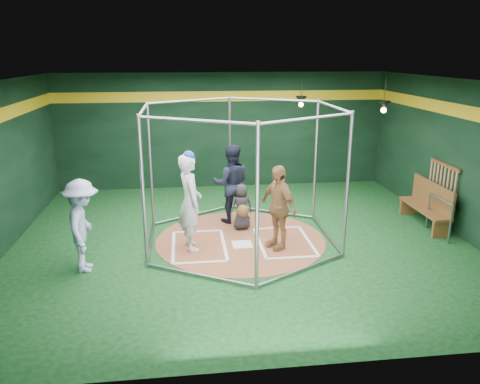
{
  "coord_description": "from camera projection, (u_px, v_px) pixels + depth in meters",
  "views": [
    {
      "loc": [
        -1.2,
        -9.72,
        4.06
      ],
      "look_at": [
        0.0,
        0.1,
        1.1
      ],
      "focal_mm": 35.0,
      "sensor_mm": 36.0,
      "label": 1
    }
  ],
  "objects": [
    {
      "name": "pendant_lamp_far",
      "position": [
        384.0,
        105.0,
        12.13
      ],
      "size": [
        0.34,
        0.34,
        0.9
      ],
      "color": "black",
      "rests_on": "room_shell"
    },
    {
      "name": "bystander_blue",
      "position": [
        83.0,
        226.0,
        8.86
      ],
      "size": [
        0.77,
        1.22,
        1.81
      ],
      "primitive_type": "imported",
      "rotation": [
        0.0,
        0.0,
        1.65
      ],
      "color": "#A7B6DD",
      "rests_on": "ground"
    },
    {
      "name": "steel_railing",
      "position": [
        440.0,
        211.0,
        10.66
      ],
      "size": [
        0.05,
        1.03,
        0.88
      ],
      "color": "gray",
      "rests_on": "ground"
    },
    {
      "name": "umpire",
      "position": [
        231.0,
        184.0,
        11.43
      ],
      "size": [
        0.97,
        0.77,
        1.94
      ],
      "primitive_type": "imported",
      "rotation": [
        0.0,
        0.0,
        3.1
      ],
      "color": "black",
      "rests_on": "clay_disc"
    },
    {
      "name": "batter_figure",
      "position": [
        190.0,
        201.0,
        9.8
      ],
      "size": [
        0.64,
        0.84,
        2.13
      ],
      "color": "silver",
      "rests_on": "clay_disc"
    },
    {
      "name": "batting_cage",
      "position": [
        241.0,
        176.0,
        10.12
      ],
      "size": [
        4.05,
        4.67,
        3.0
      ],
      "color": "gray",
      "rests_on": "ground"
    },
    {
      "name": "dugout_bench",
      "position": [
        428.0,
        204.0,
        11.32
      ],
      "size": [
        0.43,
        1.84,
        1.07
      ],
      "color": "brown",
      "rests_on": "ground"
    },
    {
      "name": "batter_box_left",
      "position": [
        199.0,
        246.0,
        10.19
      ],
      "size": [
        1.17,
        1.77,
        0.01
      ],
      "color": "white",
      "rests_on": "clay_disc"
    },
    {
      "name": "batter_box_right",
      "position": [
        284.0,
        241.0,
        10.41
      ],
      "size": [
        1.17,
        1.77,
        0.01
      ],
      "color": "white",
      "rests_on": "clay_disc"
    },
    {
      "name": "catcher_figure",
      "position": [
        242.0,
        207.0,
        11.02
      ],
      "size": [
        0.6,
        0.62,
        1.1
      ],
      "color": "black",
      "rests_on": "clay_disc"
    },
    {
      "name": "room_shell",
      "position": [
        241.0,
        164.0,
        10.05
      ],
      "size": [
        10.1,
        9.1,
        3.53
      ],
      "color": "#0C3513",
      "rests_on": "ground"
    },
    {
      "name": "visitor_leopard",
      "position": [
        278.0,
        207.0,
        9.88
      ],
      "size": [
        0.88,
        1.15,
        1.82
      ],
      "primitive_type": "imported",
      "rotation": [
        0.0,
        0.0,
        -1.09
      ],
      "color": "tan",
      "rests_on": "clay_disc"
    },
    {
      "name": "bat_rack",
      "position": [
        442.0,
        183.0,
        11.2
      ],
      "size": [
        0.07,
        1.25,
        0.98
      ],
      "color": "brown",
      "rests_on": "room_shell"
    },
    {
      "name": "pendant_lamp_near",
      "position": [
        301.0,
        100.0,
        13.44
      ],
      "size": [
        0.34,
        0.34,
        0.9
      ],
      "color": "black",
      "rests_on": "room_shell"
    },
    {
      "name": "home_plate",
      "position": [
        242.0,
        244.0,
        10.25
      ],
      "size": [
        0.43,
        0.43,
        0.01
      ],
      "primitive_type": "cube",
      "color": "white",
      "rests_on": "clay_disc"
    },
    {
      "name": "clay_disc",
      "position": [
        241.0,
        240.0,
        10.54
      ],
      "size": [
        3.8,
        3.8,
        0.01
      ],
      "primitive_type": "cylinder",
      "color": "brown",
      "rests_on": "ground"
    }
  ]
}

